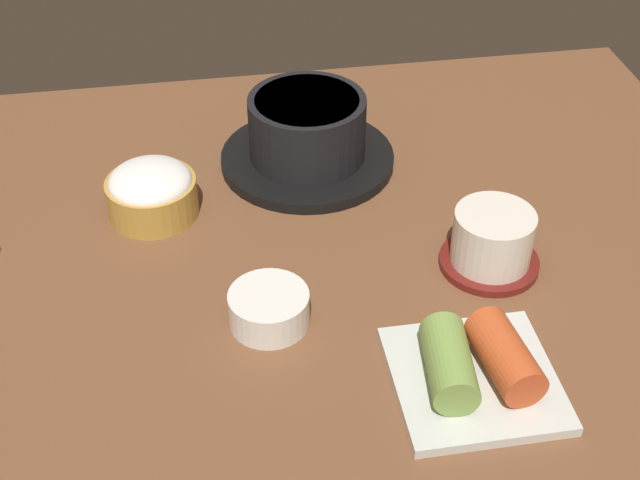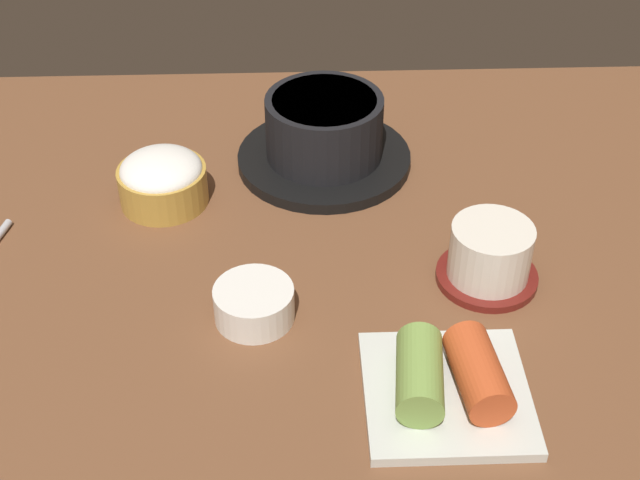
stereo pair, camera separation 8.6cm
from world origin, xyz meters
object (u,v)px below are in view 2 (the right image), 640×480
object	(u,v)px
banchan_cup_center	(258,302)
kimchi_plate	(452,382)
stone_pot	(328,135)
tea_cup_with_saucer	(494,255)
rice_bowl	(166,179)

from	to	relation	value
banchan_cup_center	kimchi_plate	size ratio (longest dim) A/B	0.54
banchan_cup_center	kimchi_plate	xyz separation A→B (cm)	(16.30, -10.35, 0.10)
stone_pot	banchan_cup_center	bearing A→B (deg)	-106.38
banchan_cup_center	kimchi_plate	distance (cm)	19.31
stone_pot	tea_cup_with_saucer	distance (cm)	25.66
banchan_cup_center	tea_cup_with_saucer	bearing A→B (deg)	11.30
kimchi_plate	stone_pot	bearing A→B (deg)	103.96
rice_bowl	banchan_cup_center	world-z (taller)	rice_bowl
stone_pot	tea_cup_with_saucer	xyz separation A→B (cm)	(15.01, -20.81, -0.77)
tea_cup_with_saucer	kimchi_plate	size ratio (longest dim) A/B	0.71
rice_bowl	kimchi_plate	distance (cm)	39.24
banchan_cup_center	stone_pot	bearing A→B (deg)	73.62
rice_bowl	tea_cup_with_saucer	world-z (taller)	tea_cup_with_saucer
rice_bowl	kimchi_plate	bearing A→B (deg)	-47.55
stone_pot	banchan_cup_center	size ratio (longest dim) A/B	2.67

